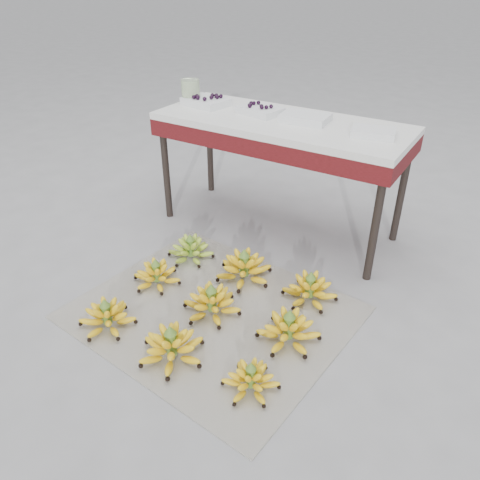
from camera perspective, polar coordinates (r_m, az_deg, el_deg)
The scene contains 17 objects.
ground at distance 2.34m, azimuth -2.74°, elevation -8.67°, with size 60.00×60.00×0.00m, color gray.
newspaper_mat at distance 2.33m, azimuth -3.34°, elevation -8.79°, with size 1.25×1.05×0.01m, color silver.
bunch_front_left at distance 2.30m, azimuth -15.89°, elevation -9.02°, with size 0.30×0.30×0.16m.
bunch_front_center at distance 2.08m, azimuth -8.34°, elevation -12.76°, with size 0.38×0.38×0.18m.
bunch_front_right at distance 1.95m, azimuth 1.32°, elevation -16.65°, with size 0.30×0.30×0.14m.
bunch_mid_left at distance 2.53m, azimuth -10.13°, elevation -4.23°, with size 0.32×0.32×0.15m.
bunch_mid_center at distance 2.29m, azimuth -3.47°, elevation -7.68°, with size 0.28×0.28×0.17m.
bunch_mid_right at distance 2.15m, azimuth 5.95°, elevation -10.85°, with size 0.37×0.37×0.18m.
bunch_back_left at distance 2.71m, azimuth -6.02°, elevation -1.21°, with size 0.32×0.32×0.16m.
bunch_back_center at distance 2.52m, azimuth 0.51°, elevation -3.48°, with size 0.41×0.41×0.19m.
bunch_back_right at distance 2.40m, azimuth 8.50°, elevation -6.02°, with size 0.31×0.31×0.17m.
vendor_table at distance 2.80m, azimuth 4.98°, elevation 12.85°, with size 1.47×0.59×0.71m.
tray_far_left at distance 3.06m, azimuth -4.18°, elevation 16.50°, with size 0.30×0.24×0.07m.
tray_left at distance 2.87m, azimuth 2.47°, elevation 15.55°, with size 0.28×0.23×0.06m.
tray_right at distance 2.75m, azimuth 7.95°, elevation 14.55°, with size 0.28×0.21×0.04m.
tray_far_right at distance 2.58m, azimuth 15.96°, elevation 12.52°, with size 0.25×0.20×0.04m.
glass_jar at distance 3.11m, azimuth -6.04°, elevation 17.58°, with size 0.12×0.12×0.14m, color #DBF4C2.
Camera 1 is at (1.04, -1.47, 1.50)m, focal length 35.00 mm.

